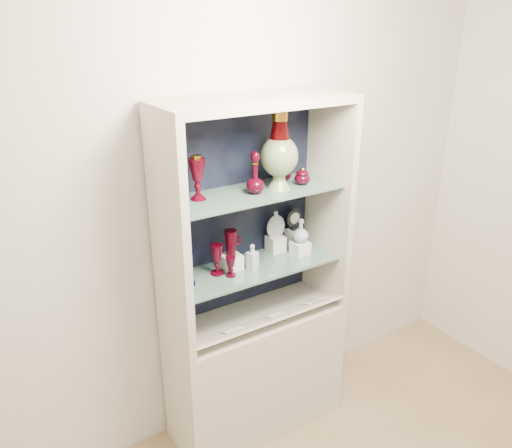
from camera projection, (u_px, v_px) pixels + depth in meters
wall_back at (234, 194)px, 2.71m from camera, size 3.50×0.02×2.80m
cabinet_base at (256, 370)px, 2.92m from camera, size 1.00×0.40×0.75m
cabinet_back_panel at (237, 209)px, 2.71m from camera, size 0.98×0.02×1.15m
cabinet_side_left at (169, 240)px, 2.33m from camera, size 0.04×0.40×1.15m
cabinet_side_right at (328, 203)px, 2.80m from camera, size 0.04×0.40×1.15m
cabinet_top_cap at (256, 102)px, 2.34m from camera, size 1.00×0.40×0.04m
shelf_lower at (254, 267)px, 2.69m from camera, size 0.92×0.34×0.01m
shelf_upper at (254, 193)px, 2.53m from camera, size 0.92×0.34×0.01m
label_ledge at (267, 320)px, 2.68m from camera, size 0.92×0.17×0.09m
label_card_0 at (232, 330)px, 2.57m from camera, size 0.10×0.06×0.03m
label_card_1 at (275, 315)px, 2.70m from camera, size 0.10×0.06×0.03m
label_card_2 at (312, 302)px, 2.83m from camera, size 0.10×0.06×0.03m
label_card_3 at (317, 300)px, 2.85m from camera, size 0.10×0.06×0.03m
pedestal_lamp_left at (197, 178)px, 2.38m from camera, size 0.10×0.10×0.22m
pedestal_lamp_right at (174, 179)px, 2.28m from camera, size 0.13×0.13×0.26m
enamel_urn at (279, 151)px, 2.51m from camera, size 0.22×0.22×0.39m
ruby_decanter_a at (255, 170)px, 2.46m from camera, size 0.10×0.10×0.24m
ruby_decanter_b at (284, 162)px, 2.67m from camera, size 0.11×0.11×0.20m
lidded_bowl at (302, 176)px, 2.62m from camera, size 0.10×0.10×0.09m
cobalt_goblet at (187, 269)px, 2.46m from camera, size 0.09×0.09×0.18m
ruby_goblet_tall at (217, 260)px, 2.57m from camera, size 0.08×0.08×0.17m
ruby_goblet_small at (231, 267)px, 2.56m from camera, size 0.06×0.06×0.11m
riser_ruby_pitcher at (231, 262)px, 2.64m from camera, size 0.10×0.10×0.08m
ruby_pitcher at (231, 243)px, 2.60m from camera, size 0.12×0.09×0.14m
clear_square_bottle at (252, 257)px, 2.62m from camera, size 0.06×0.06×0.14m
riser_flat_flask at (275, 243)px, 2.85m from camera, size 0.09×0.09×0.09m
flat_flask at (276, 223)px, 2.80m from camera, size 0.12×0.06×0.16m
riser_clear_round_decanter at (300, 248)px, 2.82m from camera, size 0.09×0.09×0.07m
clear_round_decanter at (301, 231)px, 2.78m from camera, size 0.10×0.10×0.13m
riser_cameo_medallion at (293, 237)px, 2.92m from camera, size 0.08×0.08×0.10m
cameo_medallion at (294, 219)px, 2.88m from camera, size 0.12×0.05×0.13m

